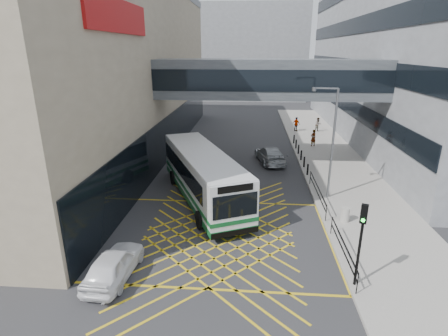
% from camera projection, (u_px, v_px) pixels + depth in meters
% --- Properties ---
extents(ground, '(120.00, 120.00, 0.00)m').
position_uv_depth(ground, '(218.00, 236.00, 19.17)').
color(ground, '#333335').
extents(building_whsmith, '(24.17, 42.00, 16.00)m').
position_uv_depth(building_whsmith, '(45.00, 69.00, 33.04)').
color(building_whsmith, tan).
rests_on(building_whsmith, ground).
extents(building_far, '(28.00, 16.00, 18.00)m').
position_uv_depth(building_far, '(236.00, 53.00, 73.04)').
color(building_far, gray).
rests_on(building_far, ground).
extents(skybridge, '(20.00, 4.10, 3.00)m').
position_uv_depth(skybridge, '(269.00, 79.00, 27.85)').
color(skybridge, '#484D52').
rests_on(skybridge, ground).
extents(pavement, '(6.00, 54.00, 0.16)m').
position_uv_depth(pavement, '(329.00, 158.00, 32.62)').
color(pavement, '#A39E95').
rests_on(pavement, ground).
extents(box_junction, '(12.00, 9.00, 0.01)m').
position_uv_depth(box_junction, '(218.00, 236.00, 19.17)').
color(box_junction, gold).
rests_on(box_junction, ground).
extents(bus, '(7.36, 11.95, 3.33)m').
position_uv_depth(bus, '(202.00, 174.00, 23.42)').
color(bus, silver).
rests_on(bus, ground).
extents(car_white, '(2.04, 4.43, 1.38)m').
position_uv_depth(car_white, '(114.00, 264.00, 15.50)').
color(car_white, white).
rests_on(car_white, ground).
extents(car_dark, '(2.51, 4.80, 1.43)m').
position_uv_depth(car_dark, '(205.00, 173.00, 26.86)').
color(car_dark, black).
rests_on(car_dark, ground).
extents(car_silver, '(3.04, 5.28, 1.55)m').
position_uv_depth(car_silver, '(270.00, 154.00, 31.43)').
color(car_silver, '#93979B').
rests_on(car_silver, ground).
extents(traffic_light, '(0.31, 0.46, 3.84)m').
position_uv_depth(traffic_light, '(361.00, 234.00, 14.10)').
color(traffic_light, black).
rests_on(traffic_light, pavement).
extents(street_lamp, '(1.67, 0.36, 7.32)m').
position_uv_depth(street_lamp, '(331.00, 137.00, 22.55)').
color(street_lamp, slate).
rests_on(street_lamp, pavement).
extents(litter_bin, '(0.50, 0.50, 0.87)m').
position_uv_depth(litter_bin, '(345.00, 214.00, 20.35)').
color(litter_bin, '#ADA89E').
rests_on(litter_bin, pavement).
extents(kerb_railings, '(0.05, 12.54, 1.00)m').
position_uv_depth(kerb_railings, '(327.00, 211.00, 20.10)').
color(kerb_railings, black).
rests_on(kerb_railings, pavement).
extents(bollards, '(0.14, 10.14, 0.90)m').
position_uv_depth(bollards, '(300.00, 152.00, 32.66)').
color(bollards, black).
rests_on(bollards, pavement).
extents(pedestrian_a, '(0.84, 0.76, 1.74)m').
position_uv_depth(pedestrian_a, '(313.00, 138.00, 36.13)').
color(pedestrian_a, gray).
rests_on(pedestrian_a, pavement).
extents(pedestrian_b, '(0.96, 0.84, 1.70)m').
position_uv_depth(pedestrian_b, '(318.00, 125.00, 42.60)').
color(pedestrian_b, gray).
rests_on(pedestrian_b, pavement).
extents(pedestrian_c, '(1.10, 1.02, 1.72)m').
position_uv_depth(pedestrian_c, '(296.00, 124.00, 42.83)').
color(pedestrian_c, gray).
rests_on(pedestrian_c, pavement).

